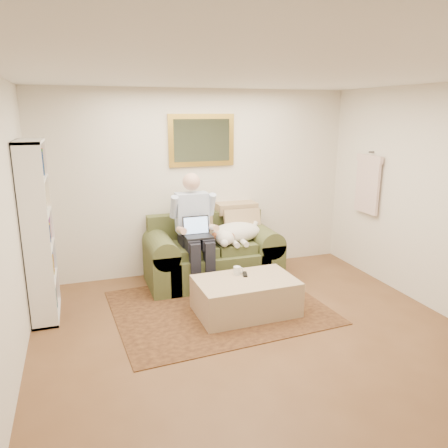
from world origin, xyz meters
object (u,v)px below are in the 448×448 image
laptop (197,231)px  sleeping_dog (236,232)px  seated_man (196,232)px  coffee_mug (237,271)px  ottoman (245,296)px  sofa (212,259)px  bookshelf (38,231)px

laptop → sleeping_dog: size_ratio=0.47×
seated_man → coffee_mug: (0.29, -0.77, -0.29)m
seated_man → laptop: seated_man is taller
ottoman → coffee_mug: size_ratio=11.40×
laptop → sleeping_dog: (0.59, 0.14, -0.11)m
sleeping_dog → coffee_mug: 0.92m
sleeping_dog → ottoman: bearing=-104.3°
seated_man → ottoman: (0.33, -0.94, -0.55)m
sofa → bookshelf: size_ratio=0.90×
ottoman → coffee_mug: bearing=103.8°
bookshelf → sleeping_dog: bearing=7.4°
bookshelf → laptop: bearing=5.4°
laptop → bookshelf: size_ratio=0.17×
seated_man → bookshelf: bearing=-172.5°
laptop → seated_man: bearing=90.0°
seated_man → sleeping_dog: size_ratio=2.04×
ottoman → sleeping_dog: bearing=75.7°
seated_man → ottoman: bearing=-70.6°
coffee_mug → ottoman: bearing=-76.2°
ottoman → coffee_mug: (-0.04, 0.17, 0.26)m
sleeping_dog → seated_man: bearing=-172.9°
coffee_mug → seated_man: bearing=110.7°
ottoman → laptop: bearing=110.9°
sofa → bookshelf: 2.29m
laptop → coffee_mug: laptop is taller
bookshelf → sofa: bearing=10.9°
laptop → ottoman: laptop is taller
laptop → ottoman: bearing=-69.1°
sofa → laptop: (-0.27, -0.23, 0.48)m
sofa → sleeping_dog: sofa is taller
sofa → coffee_mug: 0.95m
laptop → bookshelf: bookshelf is taller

